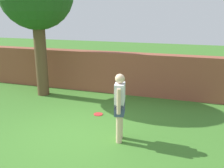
% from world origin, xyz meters
% --- Properties ---
extents(ground_plane, '(40.00, 40.00, 0.00)m').
position_xyz_m(ground_plane, '(0.00, 0.00, 0.00)').
color(ground_plane, '#3D7528').
extents(brick_wall, '(10.66, 0.50, 1.52)m').
position_xyz_m(brick_wall, '(-1.50, 3.68, 0.76)').
color(brick_wall, brown).
rests_on(brick_wall, ground).
extents(person, '(0.28, 0.53, 1.62)m').
position_xyz_m(person, '(1.19, 0.05, 0.90)').
color(person, beige).
rests_on(person, ground).
extents(frisbee_red, '(0.27, 0.27, 0.02)m').
position_xyz_m(frisbee_red, '(0.14, 1.37, 0.01)').
color(frisbee_red, red).
rests_on(frisbee_red, ground).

